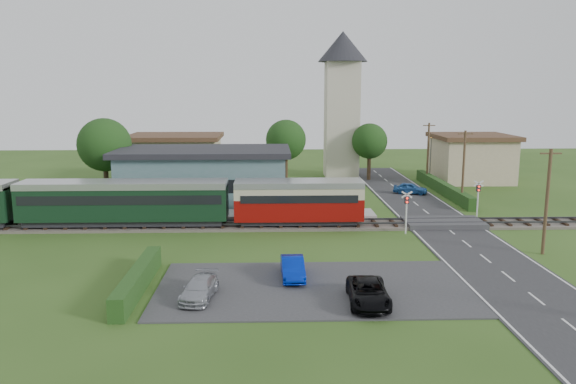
{
  "coord_description": "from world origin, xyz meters",
  "views": [
    {
      "loc": [
        -3.77,
        -41.22,
        10.77
      ],
      "look_at": [
        -2.36,
        4.0,
        2.44
      ],
      "focal_mm": 35.0,
      "sensor_mm": 36.0,
      "label": 1
    }
  ],
  "objects_px": {
    "station_building": "(204,176)",
    "pedestrian_far": "(143,203)",
    "train": "(83,201)",
    "house_east": "(471,157)",
    "crossing_signal_near": "(407,206)",
    "car_on_road": "(410,188)",
    "pedestrian_near": "(270,204)",
    "church_tower": "(342,93)",
    "car_park_dark": "(368,292)",
    "house_west": "(176,158)",
    "car_park_silver": "(199,288)",
    "equipment_hut": "(101,199)",
    "car_park_blue": "(293,268)",
    "crossing_signal_far": "(478,194)"
  },
  "relations": [
    {
      "from": "equipment_hut",
      "to": "car_park_blue",
      "type": "distance_m",
      "value": 22.02
    },
    {
      "from": "church_tower",
      "to": "pedestrian_far",
      "type": "height_order",
      "value": "church_tower"
    },
    {
      "from": "house_east",
      "to": "pedestrian_far",
      "type": "xyz_separation_m",
      "value": [
        -34.4,
        -19.08,
        -1.37
      ]
    },
    {
      "from": "crossing_signal_near",
      "to": "pedestrian_far",
      "type": "height_order",
      "value": "crossing_signal_near"
    },
    {
      "from": "car_park_silver",
      "to": "car_park_dark",
      "type": "xyz_separation_m",
      "value": [
        8.61,
        -1.04,
        0.06
      ]
    },
    {
      "from": "car_on_road",
      "to": "car_park_dark",
      "type": "height_order",
      "value": "car_park_dark"
    },
    {
      "from": "station_building",
      "to": "house_east",
      "type": "xyz_separation_m",
      "value": [
        30.0,
        13.01,
        0.1
      ]
    },
    {
      "from": "train",
      "to": "church_tower",
      "type": "bearing_deg",
      "value": 48.05
    },
    {
      "from": "equipment_hut",
      "to": "train",
      "type": "bearing_deg",
      "value": -96.55
    },
    {
      "from": "car_park_dark",
      "to": "pedestrian_near",
      "type": "height_order",
      "value": "pedestrian_near"
    },
    {
      "from": "car_on_road",
      "to": "equipment_hut",
      "type": "bearing_deg",
      "value": 130.2
    },
    {
      "from": "train",
      "to": "car_on_road",
      "type": "xyz_separation_m",
      "value": [
        29.07,
        13.58,
        -1.54
      ]
    },
    {
      "from": "car_on_road",
      "to": "pedestrian_near",
      "type": "distance_m",
      "value": 18.06
    },
    {
      "from": "church_tower",
      "to": "car_park_blue",
      "type": "bearing_deg",
      "value": -101.1
    },
    {
      "from": "pedestrian_far",
      "to": "crossing_signal_near",
      "type": "bearing_deg",
      "value": -115.1
    },
    {
      "from": "train",
      "to": "house_east",
      "type": "bearing_deg",
      "value": 29.83
    },
    {
      "from": "car_park_blue",
      "to": "car_park_dark",
      "type": "xyz_separation_m",
      "value": [
        3.65,
        -4.06,
        -0.01
      ]
    },
    {
      "from": "train",
      "to": "car_park_blue",
      "type": "relative_size",
      "value": 11.86
    },
    {
      "from": "church_tower",
      "to": "car_park_dark",
      "type": "distance_m",
      "value": 43.73
    },
    {
      "from": "station_building",
      "to": "pedestrian_far",
      "type": "distance_m",
      "value": 7.61
    },
    {
      "from": "crossing_signal_near",
      "to": "car_park_silver",
      "type": "xyz_separation_m",
      "value": [
        -13.9,
        -13.05,
        -1.53
      ]
    },
    {
      "from": "equipment_hut",
      "to": "train",
      "type": "xyz_separation_m",
      "value": [
        -0.37,
        -3.2,
        0.43
      ]
    },
    {
      "from": "train",
      "to": "house_west",
      "type": "xyz_separation_m",
      "value": [
        3.37,
        23.0,
        0.61
      ]
    },
    {
      "from": "car_park_blue",
      "to": "pedestrian_far",
      "type": "bearing_deg",
      "value": 126.0
    },
    {
      "from": "church_tower",
      "to": "pedestrian_near",
      "type": "height_order",
      "value": "church_tower"
    },
    {
      "from": "house_west",
      "to": "car_on_road",
      "type": "relative_size",
      "value": 3.12
    },
    {
      "from": "house_west",
      "to": "car_park_blue",
      "type": "bearing_deg",
      "value": -70.63
    },
    {
      "from": "car_park_dark",
      "to": "house_east",
      "type": "bearing_deg",
      "value": 66.62
    },
    {
      "from": "station_building",
      "to": "car_park_silver",
      "type": "relative_size",
      "value": 4.39
    },
    {
      "from": "crossing_signal_far",
      "to": "car_park_blue",
      "type": "relative_size",
      "value": 0.9
    },
    {
      "from": "house_west",
      "to": "house_east",
      "type": "height_order",
      "value": "same"
    },
    {
      "from": "church_tower",
      "to": "crossing_signal_near",
      "type": "height_order",
      "value": "church_tower"
    },
    {
      "from": "car_park_silver",
      "to": "pedestrian_far",
      "type": "height_order",
      "value": "pedestrian_far"
    },
    {
      "from": "crossing_signal_far",
      "to": "car_park_dark",
      "type": "relative_size",
      "value": 0.77
    },
    {
      "from": "crossing_signal_near",
      "to": "car_park_dark",
      "type": "distance_m",
      "value": 15.12
    },
    {
      "from": "church_tower",
      "to": "car_park_dark",
      "type": "xyz_separation_m",
      "value": [
        -3.89,
        -42.5,
        -9.55
      ]
    },
    {
      "from": "car_park_dark",
      "to": "equipment_hut",
      "type": "bearing_deg",
      "value": 136.89
    },
    {
      "from": "equipment_hut",
      "to": "house_east",
      "type": "relative_size",
      "value": 0.29
    },
    {
      "from": "crossing_signal_near",
      "to": "car_park_dark",
      "type": "xyz_separation_m",
      "value": [
        -5.29,
        -14.09,
        -1.47
      ]
    },
    {
      "from": "church_tower",
      "to": "house_east",
      "type": "distance_m",
      "value": 17.21
    },
    {
      "from": "car_on_road",
      "to": "station_building",
      "type": "bearing_deg",
      "value": 122.8
    },
    {
      "from": "station_building",
      "to": "car_park_silver",
      "type": "height_order",
      "value": "station_building"
    },
    {
      "from": "equipment_hut",
      "to": "pedestrian_far",
      "type": "height_order",
      "value": "equipment_hut"
    },
    {
      "from": "train",
      "to": "church_tower",
      "type": "distance_m",
      "value": 35.87
    },
    {
      "from": "crossing_signal_near",
      "to": "car_park_dark",
      "type": "relative_size",
      "value": 0.77
    },
    {
      "from": "crossing_signal_far",
      "to": "car_park_silver",
      "type": "relative_size",
      "value": 0.9
    },
    {
      "from": "house_east",
      "to": "train",
      "type": "bearing_deg",
      "value": -150.17
    },
    {
      "from": "house_east",
      "to": "crossing_signal_near",
      "type": "distance_m",
      "value": 27.95
    },
    {
      "from": "pedestrian_near",
      "to": "train",
      "type": "bearing_deg",
      "value": 35.57
    },
    {
      "from": "pedestrian_near",
      "to": "pedestrian_far",
      "type": "distance_m",
      "value": 10.6
    }
  ]
}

